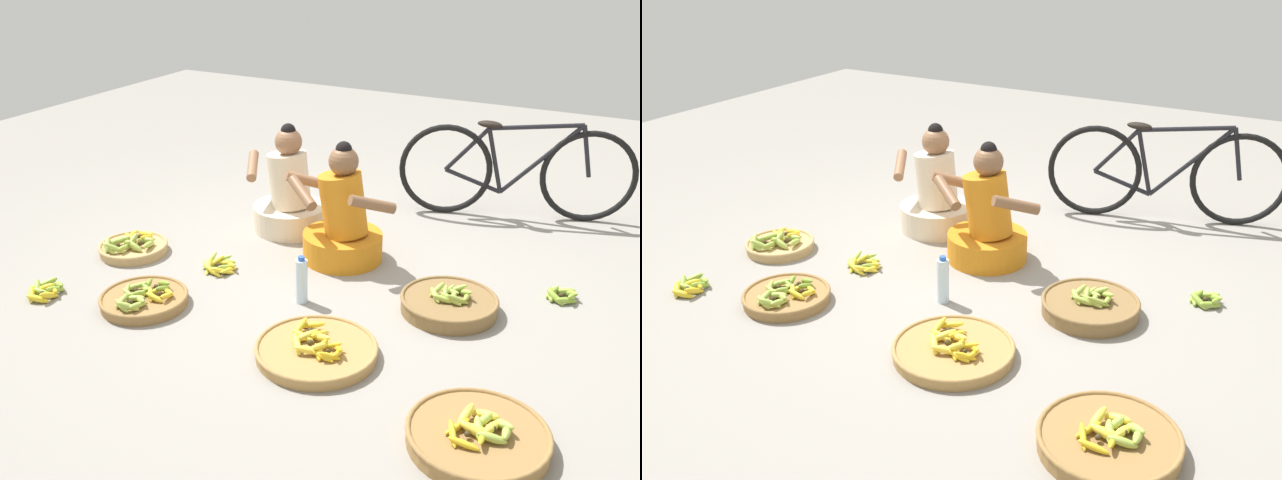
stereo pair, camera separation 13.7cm
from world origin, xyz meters
TOP-DOWN VIEW (x-y plane):
  - ground_plane at (0.00, 0.00)m, footprint 10.00×10.00m
  - vendor_woman_front at (-0.10, 0.30)m, footprint 0.75×0.52m
  - vendor_woman_behind at (-0.66, 0.57)m, footprint 0.75×0.53m
  - bicycle_leaning at (0.69, 1.55)m, footprint 1.63×0.58m
  - banana_basket_mid_left at (-1.37, -0.28)m, footprint 0.46×0.46m
  - banana_basket_back_left at (1.23, -1.09)m, footprint 0.62×0.62m
  - banana_basket_front_center at (-0.83, -0.80)m, footprint 0.51×0.51m
  - banana_basket_front_right at (0.75, -0.05)m, footprint 0.56×0.56m
  - banana_basket_front_left at (0.30, -0.81)m, footprint 0.63×0.63m
  - loose_bananas_near_bicycle at (-0.72, -0.22)m, footprint 0.26×0.25m
  - loose_bananas_back_center at (-1.43, -0.98)m, footprint 0.23×0.28m
  - loose_bananas_back_right at (1.28, 0.40)m, footprint 0.20×0.21m
  - water_bottle at (-0.05, -0.34)m, footprint 0.07×0.07m

SIDE VIEW (x-z plane):
  - ground_plane at x=0.00m, z-range 0.00..0.00m
  - loose_bananas_near_bicycle at x=-0.72m, z-range -0.02..0.08m
  - loose_bananas_back_right at x=1.28m, z-range -0.01..0.07m
  - loose_bananas_back_center at x=-1.43m, z-range -0.01..0.08m
  - banana_basket_front_left at x=0.30m, z-range -0.03..0.11m
  - banana_basket_front_center at x=-0.83m, z-range -0.02..0.11m
  - banana_basket_mid_left at x=-1.37m, z-range -0.03..0.11m
  - banana_basket_back_left at x=1.23m, z-range -0.03..0.12m
  - banana_basket_front_right at x=0.75m, z-range -0.03..0.13m
  - water_bottle at x=-0.05m, z-range -0.01..0.28m
  - vendor_woman_behind at x=-0.66m, z-range -0.14..0.63m
  - vendor_woman_front at x=-0.10m, z-range -0.14..0.65m
  - bicycle_leaning at x=0.69m, z-range -0.01..0.73m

